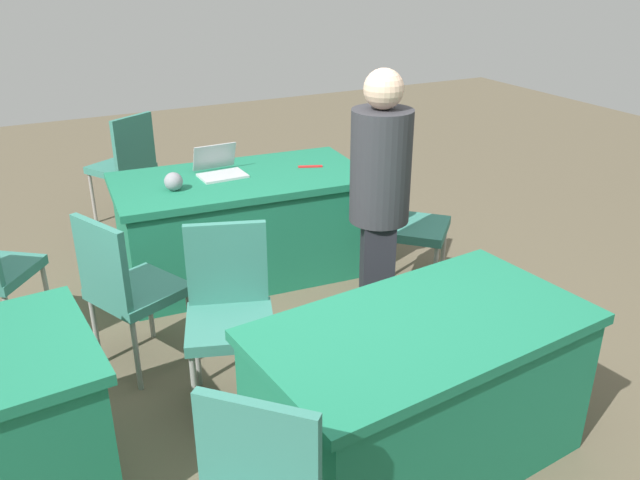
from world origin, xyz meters
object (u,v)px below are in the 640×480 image
Objects in this scene: chair_tucked_right at (126,161)px; scissors_red at (310,166)px; table_foreground at (243,225)px; laptop_silver at (220,170)px; chair_near_front at (404,217)px; person_attendee_standing at (379,200)px; yarn_ball at (173,182)px; chair_tucked_left at (126,284)px; table_mid_right at (419,392)px; chair_aisle at (229,306)px.

scissors_red is at bearing -82.39° from chair_tucked_right.
laptop_silver reaches higher than table_foreground.
table_foreground is 1.88× the size of chair_near_front.
chair_near_front reaches higher than table_foreground.
yarn_ball is (0.87, -1.18, -0.11)m from person_attendee_standing.
laptop_silver is at bearing -39.49° from table_foreground.
table_foreground is at bearing -87.91° from chair_near_front.
person_attendee_standing is 1.24m from scissors_red.
chair_near_front is 1.34m from laptop_silver.
chair_near_front is 1.03× the size of chair_tucked_left.
person_attendee_standing is 13.43× the size of yarn_ball.
person_attendee_standing is at bearing -2.17° from chair_near_front.
chair_tucked_right is at bearing -73.37° from laptop_silver.
scissors_red is (-1.04, -0.04, -0.06)m from yarn_ball.
chair_near_front reaches higher than table_mid_right.
chair_aisle is (1.45, 0.57, -0.02)m from chair_near_front.
person_attendee_standing reaches higher than yarn_ball.
scissors_red is at bearing -161.88° from person_attendee_standing.
chair_tucked_left reaches higher than scissors_red.
chair_aisle is (-0.42, 0.50, 0.01)m from chair_tucked_left.
table_foreground is 1.48m from chair_tucked_right.
laptop_silver is at bearing -86.94° from table_mid_right.
chair_near_front reaches higher than yarn_ball.
yarn_ball is (0.50, -2.15, 0.43)m from table_mid_right.
yarn_ball is at bearing 22.07° from laptop_silver.
chair_tucked_left is at bearing -129.53° from scissors_red.
yarn_ball is at bearing 123.43° from chair_tucked_left.
person_attendee_standing is at bearing -100.84° from chair_tucked_right.
table_foreground is 1.19m from chair_near_front.
yarn_ball is 1.04m from scissors_red.
chair_tucked_left is at bearing 45.59° from laptop_silver.
chair_aisle reaches higher than chair_tucked_left.
chair_tucked_left is 5.26× the size of scissors_red.
chair_tucked_right is at bearing -72.30° from chair_aisle.
yarn_ball is (0.38, 0.17, 0.02)m from laptop_silver.
person_attendee_standing is 9.20× the size of scissors_red.
table_mid_right is at bearing 14.14° from chair_near_front.
chair_near_front is at bearing 136.99° from table_foreground.
laptop_silver is (0.12, -0.10, 0.41)m from table_foreground.
chair_near_front is 1.02× the size of chair_aisle.
table_mid_right is at bearing 144.01° from chair_aisle.
person_attendee_standing is 1.47m from yarn_ball.
chair_aisle is (0.60, -0.84, 0.17)m from table_mid_right.
chair_near_front reaches higher than chair_aisle.
chair_aisle is 5.32× the size of scissors_red.
chair_tucked_right reaches higher than table_foreground.
chair_near_front is 2.58m from chair_tucked_right.
scissors_red is (-0.16, -1.22, -0.17)m from person_attendee_standing.
chair_tucked_left is 0.65m from chair_aisle.
laptop_silver is at bearing -156.06° from yarn_ball.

